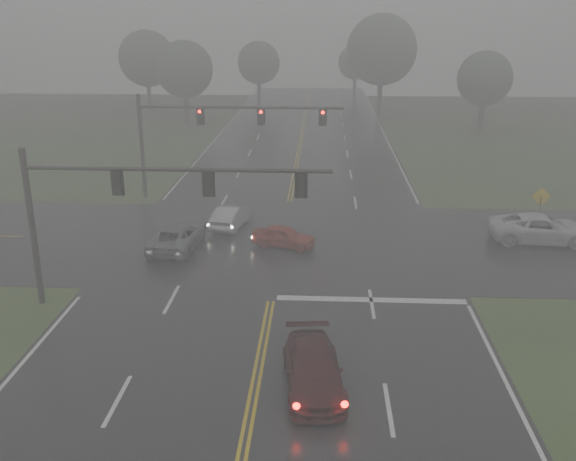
# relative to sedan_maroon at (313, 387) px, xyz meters

# --- Properties ---
(main_road) EXTENTS (18.00, 160.00, 0.02)m
(main_road) POSITION_rel_sedan_maroon_xyz_m (-2.00, 12.83, 0.00)
(main_road) COLOR black
(main_road) RESTS_ON ground
(cross_street) EXTENTS (120.00, 14.00, 0.02)m
(cross_street) POSITION_rel_sedan_maroon_xyz_m (-2.00, 14.83, 0.00)
(cross_street) COLOR black
(cross_street) RESTS_ON ground
(stop_bar) EXTENTS (8.50, 0.50, 0.01)m
(stop_bar) POSITION_rel_sedan_maroon_xyz_m (2.50, 7.23, 0.00)
(stop_bar) COLOR silver
(stop_bar) RESTS_ON ground
(sedan_maroon) EXTENTS (2.47, 4.95, 1.38)m
(sedan_maroon) POSITION_rel_sedan_maroon_xyz_m (0.00, 0.00, 0.00)
(sedan_maroon) COLOR #35090B
(sedan_maroon) RESTS_ON ground
(sedan_red) EXTENTS (3.73, 2.30, 1.18)m
(sedan_red) POSITION_rel_sedan_maroon_xyz_m (-1.85, 13.98, 0.00)
(sedan_red) COLOR #A01B0E
(sedan_red) RESTS_ON ground
(sedan_silver) EXTENTS (2.20, 4.23, 1.33)m
(sedan_silver) POSITION_rel_sedan_maroon_xyz_m (-5.23, 17.30, 0.00)
(sedan_silver) COLOR #A4A7AC
(sedan_silver) RESTS_ON ground
(car_grey) EXTENTS (2.70, 5.17, 1.39)m
(car_grey) POSITION_rel_sedan_maroon_xyz_m (-7.65, 13.37, 0.00)
(car_grey) COLOR slate
(car_grey) RESTS_ON ground
(pickup_white) EXTENTS (5.80, 2.97, 1.57)m
(pickup_white) POSITION_rel_sedan_maroon_xyz_m (12.55, 15.53, 0.00)
(pickup_white) COLOR silver
(pickup_white) RESTS_ON ground
(signal_gantry_near) EXTENTS (12.95, 0.31, 7.00)m
(signal_gantry_near) POSITION_rel_sedan_maroon_xyz_m (-8.20, 6.21, 4.93)
(signal_gantry_near) COLOR black
(signal_gantry_near) RESTS_ON ground
(signal_gantry_far) EXTENTS (13.90, 0.36, 7.13)m
(signal_gantry_far) POSITION_rel_sedan_maroon_xyz_m (-7.84, 23.68, 5.05)
(signal_gantry_far) COLOR black
(signal_gantry_far) RESTS_ON ground
(sign_diamond_east) EXTENTS (1.11, 0.14, 2.66)m
(sign_diamond_east) POSITION_rel_sedan_maroon_xyz_m (13.01, 17.54, 1.79)
(sign_diamond_east) COLOR black
(sign_diamond_east) RESTS_ON ground
(tree_nw_a) EXTENTS (6.45, 6.45, 9.47)m
(tree_nw_a) POSITION_rel_sedan_maroon_xyz_m (-15.52, 54.34, 6.22)
(tree_nw_a) COLOR #352822
(tree_nw_a) RESTS_ON ground
(tree_ne_a) EXTENTS (8.39, 8.39, 12.32)m
(tree_ne_a) POSITION_rel_sedan_maroon_xyz_m (7.06, 60.32, 8.11)
(tree_ne_a) COLOR #352822
(tree_ne_a) RESTS_ON ground
(tree_n_mid) EXTENTS (5.91, 5.91, 8.68)m
(tree_n_mid) POSITION_rel_sedan_maroon_xyz_m (-8.85, 72.14, 5.70)
(tree_n_mid) COLOR #352822
(tree_n_mid) RESTS_ON ground
(tree_e_near) EXTENTS (5.83, 5.83, 8.56)m
(tree_e_near) POSITION_rel_sedan_maroon_xyz_m (17.37, 51.70, 5.62)
(tree_e_near) COLOR #352822
(tree_e_near) RESTS_ON ground
(tree_nw_b) EXTENTS (7.06, 7.06, 10.36)m
(tree_nw_b) POSITION_rel_sedan_maroon_xyz_m (-22.17, 63.32, 6.82)
(tree_nw_b) COLOR #352822
(tree_nw_b) RESTS_ON ground
(tree_n_far) EXTENTS (5.26, 5.26, 7.73)m
(tree_n_far) POSITION_rel_sedan_maroon_xyz_m (5.02, 82.29, 5.08)
(tree_n_far) COLOR #352822
(tree_n_far) RESTS_ON ground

